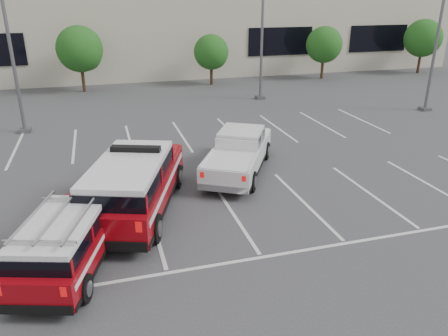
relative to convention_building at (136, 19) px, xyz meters
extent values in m
plane|color=#3C3C3F|center=(-0.18, -31.86, -4.72)|extent=(120.00, 120.00, 0.00)
cube|color=silver|center=(-0.18, -27.36, -4.71)|extent=(23.00, 15.00, 0.01)
cube|color=#BDB6A0|center=(-0.18, 0.14, -0.72)|extent=(60.00, 15.00, 8.00)
cylinder|color=#3F2B19|center=(-5.18, -9.86, -3.80)|extent=(0.24, 0.24, 1.84)
sphere|color=#184712|center=(-5.18, -9.86, -1.56)|extent=(3.37, 3.37, 3.37)
sphere|color=#184712|center=(-4.78, -9.66, -2.07)|extent=(2.24, 2.24, 2.24)
cylinder|color=#3F2B19|center=(4.82, -9.86, -3.96)|extent=(0.24, 0.24, 1.51)
sphere|color=#184712|center=(4.82, -9.86, -2.11)|extent=(2.77, 2.77, 2.77)
sphere|color=#184712|center=(5.22, -9.66, -2.53)|extent=(1.85, 1.85, 1.85)
cylinder|color=#3F2B19|center=(14.82, -9.86, -3.88)|extent=(0.24, 0.24, 1.67)
sphere|color=#184712|center=(14.82, -9.86, -1.84)|extent=(3.07, 3.07, 3.07)
sphere|color=#184712|center=(15.22, -9.66, -2.30)|extent=(2.05, 2.05, 2.05)
cylinder|color=#3F2B19|center=(24.82, -9.86, -3.80)|extent=(0.24, 0.24, 1.84)
sphere|color=#184712|center=(24.82, -9.86, -1.56)|extent=(3.37, 3.37, 3.37)
sphere|color=#184712|center=(25.22, -9.66, -2.07)|extent=(2.24, 2.24, 2.24)
cube|color=#59595E|center=(-8.18, -19.86, -4.62)|extent=(0.60, 0.60, 0.20)
cylinder|color=#59595E|center=(-8.18, -19.86, 0.28)|extent=(0.18, 0.18, 10.00)
cube|color=#59595E|center=(6.82, -15.86, -4.62)|extent=(0.60, 0.60, 0.20)
cylinder|color=#59595E|center=(6.82, -15.86, 0.28)|extent=(0.18, 0.18, 10.00)
cube|color=#59595E|center=(15.82, -21.86, -4.62)|extent=(0.60, 0.60, 0.20)
cylinder|color=#59595E|center=(15.82, -21.86, 0.28)|extent=(0.18, 0.18, 10.00)
cube|color=maroon|center=(-3.29, -30.79, -3.86)|extent=(4.25, 6.64, 0.95)
cube|color=black|center=(-3.48, -31.32, -3.13)|extent=(3.46, 4.87, 0.50)
cube|color=silver|center=(-3.48, -31.32, -2.79)|extent=(3.39, 4.77, 0.18)
cube|color=black|center=(-3.15, -30.41, -2.61)|extent=(1.69, 0.87, 0.17)
cube|color=silver|center=(1.14, -28.44, -3.99)|extent=(4.40, 5.76, 0.80)
cube|color=black|center=(1.39, -28.00, -3.38)|extent=(2.50, 2.57, 0.42)
cube|color=silver|center=(1.39, -28.00, -3.09)|extent=(2.44, 2.52, 0.15)
cube|color=maroon|center=(-5.33, -33.62, -4.03)|extent=(3.12, 4.95, 0.76)
cube|color=black|center=(-5.47, -34.05, -3.45)|extent=(2.54, 3.52, 0.40)
cube|color=silver|center=(-5.47, -34.05, -3.18)|extent=(2.49, 3.45, 0.14)
cube|color=#A5A5A8|center=(-5.47, -34.05, -2.93)|extent=(2.50, 3.24, 0.05)
camera|label=1|loc=(-4.13, -44.55, 2.26)|focal=35.00mm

